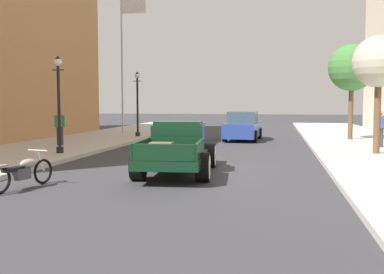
# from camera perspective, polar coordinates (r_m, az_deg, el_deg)

# --- Properties ---
(ground_plane) EXTENTS (140.00, 140.00, 0.00)m
(ground_plane) POSITION_cam_1_polar(r_m,az_deg,el_deg) (13.97, -1.40, -4.40)
(ground_plane) COLOR #333338
(hotrod_truck_dark_green) EXTENTS (2.45, 5.03, 1.58)m
(hotrod_truck_dark_green) POSITION_cam_1_polar(r_m,az_deg,el_deg) (13.66, -1.78, -1.42)
(hotrod_truck_dark_green) COLOR black
(hotrod_truck_dark_green) RESTS_ON ground
(motorcycle_parked) EXTENTS (0.71, 2.09, 0.93)m
(motorcycle_parked) POSITION_cam_1_polar(r_m,az_deg,el_deg) (11.82, -21.07, -4.16)
(motorcycle_parked) COLOR black
(motorcycle_parked) RESTS_ON ground
(car_background_blue) EXTENTS (2.07, 4.40, 1.65)m
(car_background_blue) POSITION_cam_1_polar(r_m,az_deg,el_deg) (25.49, 6.60, 1.31)
(car_background_blue) COLOR #284293
(car_background_blue) RESTS_ON ground
(pedestrian_sidewalk_left) EXTENTS (0.53, 0.22, 1.65)m
(pedestrian_sidewalk_left) POSITION_cam_1_polar(r_m,az_deg,el_deg) (21.74, -16.73, 1.45)
(pedestrian_sidewalk_left) COLOR #232847
(pedestrian_sidewalk_left) RESTS_ON sidewalk_left
(pedestrian_sidewalk_right) EXTENTS (0.53, 0.22, 1.65)m
(pedestrian_sidewalk_right) POSITION_cam_1_polar(r_m,az_deg,el_deg) (21.52, 23.12, 1.26)
(pedestrian_sidewalk_right) COLOR #333338
(pedestrian_sidewalk_right) RESTS_ON sidewalk_right
(street_lamp_near) EXTENTS (0.50, 0.32, 3.85)m
(street_lamp_near) POSITION_cam_1_polar(r_m,az_deg,el_deg) (18.28, -16.85, 5.00)
(street_lamp_near) COLOR black
(street_lamp_near) RESTS_ON sidewalk_left
(street_lamp_far) EXTENTS (0.50, 0.32, 3.85)m
(street_lamp_far) POSITION_cam_1_polar(r_m,az_deg,el_deg) (26.58, -7.06, 4.92)
(street_lamp_far) COLOR black
(street_lamp_far) RESTS_ON sidewalk_left
(flagpole) EXTENTS (1.74, 0.16, 9.16)m
(flagpole) POSITION_cam_1_polar(r_m,az_deg,el_deg) (30.04, -8.64, 11.32)
(flagpole) COLOR #B2B2B7
(flagpole) RESTS_ON sidewalk_left
(street_tree_nearest) EXTENTS (2.02, 2.02, 4.62)m
(street_tree_nearest) POSITION_cam_1_polar(r_m,az_deg,el_deg) (18.88, 23.01, 8.82)
(street_tree_nearest) COLOR brown
(street_tree_nearest) RESTS_ON sidewalk_right
(street_tree_second) EXTENTS (2.54, 2.54, 5.17)m
(street_tree_second) POSITION_cam_1_polar(r_m,az_deg,el_deg) (25.70, 19.97, 8.37)
(street_tree_second) COLOR brown
(street_tree_second) RESTS_ON sidewalk_right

